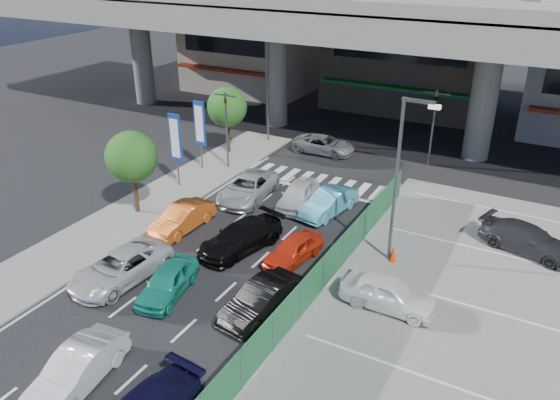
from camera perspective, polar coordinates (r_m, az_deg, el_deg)
The scene contains 29 objects.
ground at distance 25.20m, azimuth -8.72°, elevation -8.46°, with size 120.00×120.00×0.00m, color black.
parking_lot at distance 23.13m, azimuth 17.67°, elevation -12.99°, with size 12.00×28.00×0.06m, color slate.
sidewalk_left at distance 31.82m, azimuth -14.59°, elevation -1.22°, with size 4.00×30.00×0.12m, color slate.
fence_run at distance 23.08m, azimuth 3.41°, elevation -9.01°, with size 0.16×22.00×1.80m, color #206036, non-canonical shape.
expressway at distance 40.82m, azimuth 9.99°, elevation 17.94°, with size 64.00×14.00×10.75m.
building_west at distance 56.88m, azimuth -2.71°, elevation 18.07°, with size 12.00×10.90×13.00m.
building_center at distance 51.40m, azimuth 14.16°, elevation 17.67°, with size 14.00×10.90×15.00m.
traffic_light_left at distance 35.73m, azimuth -5.68°, elevation 9.17°, with size 1.60×1.24×5.20m.
traffic_light_right at distance 37.49m, azimuth 15.89°, elevation 9.11°, with size 1.60×1.24×5.20m.
street_lamp_right at distance 24.86m, azimuth 12.55°, elevation 3.20°, with size 1.65×0.22×8.00m.
street_lamp_left at distance 40.50m, azimuth -1.06°, elevation 12.49°, with size 1.65×0.22×8.00m.
signboard_near at distance 33.53m, azimuth -10.86°, elevation 6.15°, with size 0.80×0.14×4.70m.
signboard_far at distance 35.99m, azimuth -8.38°, elevation 7.69°, with size 0.80×0.14×4.70m.
tree_near at distance 30.51m, azimuth -15.27°, elevation 4.36°, with size 2.80×2.80×4.80m.
tree_far at distance 38.73m, azimuth -5.56°, elevation 9.64°, with size 2.80×2.80×4.80m.
hatch_white_back_mid at distance 20.75m, azimuth -20.46°, elevation -16.27°, with size 1.46×4.19×1.38m, color silver.
sedan_white_mid_left at distance 25.68m, azimuth -16.34°, elevation -6.76°, with size 2.29×4.97×1.38m, color silver.
taxi_teal_mid at distance 24.27m, azimuth -11.66°, elevation -8.36°, with size 1.54×3.82×1.30m, color teal.
hatch_black_mid_right at distance 22.66m, azimuth -1.88°, elevation -10.36°, with size 1.46×4.19×1.38m, color black.
taxi_orange_left at distance 29.25m, azimuth -10.18°, elevation -1.88°, with size 1.44×4.13×1.36m, color #D35719.
sedan_black_mid at distance 27.04m, azimuth -4.12°, elevation -3.92°, with size 1.93×4.76×1.38m, color black.
taxi_orange_right at distance 26.13m, azimuth 1.40°, elevation -5.20°, with size 1.44×3.57×1.22m, color red.
wagon_silver_front_left at distance 32.30m, azimuth -3.38°, elevation 1.27°, with size 2.29×4.97×1.38m, color #ADB2B5.
sedan_white_front_mid at distance 31.41m, azimuth 1.88°, elevation 0.56°, with size 1.63×4.05×1.38m, color silver.
kei_truck_front_right at distance 30.58m, azimuth 5.07°, elevation -0.27°, with size 1.45×4.16×1.37m, color #54B1D3.
crossing_wagon_silver at distance 39.49m, azimuth 4.58°, elevation 5.78°, with size 2.08×4.50×1.25m, color gray.
parked_sedan_white at distance 23.35m, azimuth 11.30°, elevation -9.52°, with size 1.64×4.08×1.39m, color white.
parked_sedan_dgrey at distance 29.37m, azimuth 24.45°, elevation -3.74°, with size 1.87×4.61×1.34m, color #2D2D31.
traffic_cone at distance 26.68m, azimuth 11.74°, elevation -5.49°, with size 0.40×0.40×0.77m, color red.
Camera 1 is at (13.16, -16.28, 14.03)m, focal length 35.00 mm.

